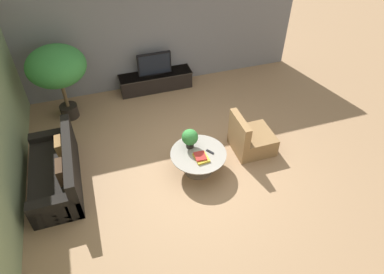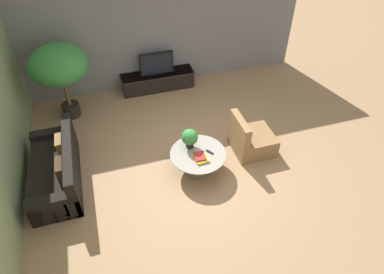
# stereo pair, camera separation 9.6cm
# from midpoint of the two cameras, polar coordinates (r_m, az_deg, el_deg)

# --- Properties ---
(ground_plane) EXTENTS (24.00, 24.00, 0.00)m
(ground_plane) POSITION_cam_midpoint_polar(r_m,az_deg,el_deg) (6.85, 0.89, -4.80)
(ground_plane) COLOR #9E7A56
(back_wall_stone) EXTENTS (7.40, 0.12, 3.00)m
(back_wall_stone) POSITION_cam_midpoint_polar(r_m,az_deg,el_deg) (8.62, -5.85, 17.71)
(back_wall_stone) COLOR slate
(back_wall_stone) RESTS_ON ground
(media_console) EXTENTS (1.85, 0.50, 0.44)m
(media_console) POSITION_cam_midpoint_polar(r_m,az_deg,el_deg) (8.92, -5.42, 9.35)
(media_console) COLOR black
(media_console) RESTS_ON ground
(television) EXTENTS (0.84, 0.13, 0.57)m
(television) POSITION_cam_midpoint_polar(r_m,az_deg,el_deg) (8.67, -5.62, 12.07)
(television) COLOR black
(television) RESTS_ON media_console
(coffee_table) EXTENTS (1.07, 1.07, 0.43)m
(coffee_table) POSITION_cam_midpoint_polar(r_m,az_deg,el_deg) (6.58, 1.43, -3.53)
(coffee_table) COLOR #756656
(coffee_table) RESTS_ON ground
(couch_by_wall) EXTENTS (0.84, 1.96, 0.84)m
(couch_by_wall) POSITION_cam_midpoint_polar(r_m,az_deg,el_deg) (6.84, -21.15, -5.17)
(couch_by_wall) COLOR black
(couch_by_wall) RESTS_ON ground
(armchair_wicker) EXTENTS (0.80, 0.76, 0.86)m
(armchair_wicker) POSITION_cam_midpoint_polar(r_m,az_deg,el_deg) (7.11, 10.16, -0.48)
(armchair_wicker) COLOR olive
(armchair_wicker) RESTS_ON ground
(potted_palm_tall) EXTENTS (1.25, 1.25, 1.74)m
(potted_palm_tall) POSITION_cam_midpoint_polar(r_m,az_deg,el_deg) (7.86, -21.00, 10.90)
(potted_palm_tall) COLOR black
(potted_palm_tall) RESTS_ON ground
(potted_plant_tabletop) EXTENTS (0.32, 0.32, 0.41)m
(potted_plant_tabletop) POSITION_cam_midpoint_polar(r_m,az_deg,el_deg) (6.46, 0.05, -0.12)
(potted_plant_tabletop) COLOR black
(potted_plant_tabletop) RESTS_ON coffee_table
(book_stack) EXTENTS (0.26, 0.31, 0.07)m
(book_stack) POSITION_cam_midpoint_polar(r_m,az_deg,el_deg) (6.37, 1.86, -3.41)
(book_stack) COLOR gold
(book_stack) RESTS_ON coffee_table
(remote_black) EXTENTS (0.12, 0.15, 0.02)m
(remote_black) POSITION_cam_midpoint_polar(r_m,az_deg,el_deg) (6.51, 3.39, -2.51)
(remote_black) COLOR black
(remote_black) RESTS_ON coffee_table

